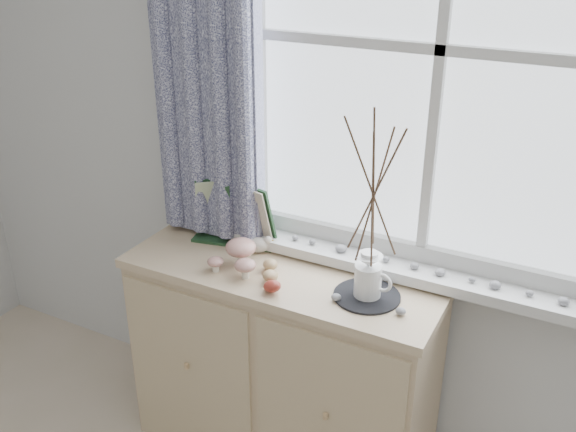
% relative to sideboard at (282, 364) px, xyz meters
% --- Properties ---
extents(sideboard, '(1.20, 0.45, 0.85)m').
position_rel_sideboard_xyz_m(sideboard, '(0.00, 0.00, 0.00)').
color(sideboard, tan).
rests_on(sideboard, ground).
extents(botanical_book, '(0.41, 0.21, 0.27)m').
position_rel_sideboard_xyz_m(botanical_book, '(-0.27, 0.08, 0.56)').
color(botanical_book, '#1C3C21').
rests_on(botanical_book, sideboard).
extents(toadstool_cluster, '(0.19, 0.17, 0.11)m').
position_rel_sideboard_xyz_m(toadstool_cluster, '(-0.14, -0.06, 0.49)').
color(toadstool_cluster, white).
rests_on(toadstool_cluster, sideboard).
extents(wooden_eggs, '(0.13, 0.17, 0.07)m').
position_rel_sideboard_xyz_m(wooden_eggs, '(0.00, -0.09, 0.45)').
color(wooden_eggs, tan).
rests_on(wooden_eggs, sideboard).
extents(songbird_figurine, '(0.14, 0.11, 0.07)m').
position_rel_sideboard_xyz_m(songbird_figurine, '(-0.15, 0.08, 0.46)').
color(songbird_figurine, silver).
rests_on(songbird_figurine, sideboard).
extents(crocheted_doily, '(0.23, 0.23, 0.01)m').
position_rel_sideboard_xyz_m(crocheted_doily, '(0.34, -0.02, 0.43)').
color(crocheted_doily, black).
rests_on(crocheted_doily, sideboard).
extents(twig_pitcher, '(0.27, 0.27, 0.70)m').
position_rel_sideboard_xyz_m(twig_pitcher, '(0.34, -0.02, 0.83)').
color(twig_pitcher, white).
rests_on(twig_pitcher, crocheted_doily).
extents(sideboard_pebbles, '(0.26, 0.19, 0.02)m').
position_rel_sideboard_xyz_m(sideboard_pebbles, '(0.35, -0.03, 0.44)').
color(sideboard_pebbles, '#979699').
rests_on(sideboard_pebbles, sideboard).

